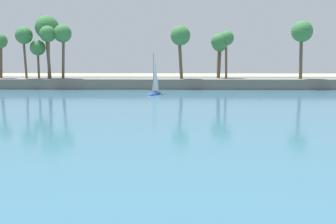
# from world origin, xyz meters

# --- Properties ---
(sea) EXTENTS (220.00, 103.42, 0.06)m
(sea) POSITION_xyz_m (0.00, 59.02, 0.03)
(sea) COLOR #386B84
(sea) RESTS_ON ground
(palm_headland) EXTENTS (110.29, 6.00, 13.08)m
(palm_headland) POSITION_xyz_m (-3.59, 70.75, 3.57)
(palm_headland) COLOR slate
(palm_headland) RESTS_ON ground
(sailboat_near_shore) EXTENTS (2.71, 4.80, 6.67)m
(sailboat_near_shore) POSITION_xyz_m (-0.56, 59.32, 0.66)
(sailboat_near_shore) COLOR #234793
(sailboat_near_shore) RESTS_ON sea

